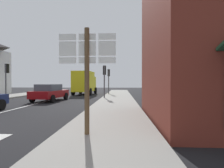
{
  "coord_description": "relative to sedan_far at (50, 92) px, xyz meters",
  "views": [
    {
      "loc": [
        6.49,
        -5.29,
        1.64
      ],
      "look_at": [
        5.73,
        9.2,
        1.5
      ],
      "focal_mm": 28.56,
      "sensor_mm": 36.0,
      "label": 1
    }
  ],
  "objects": [
    {
      "name": "sedan_far",
      "position": [
        0.0,
        0.0,
        0.0
      ],
      "size": [
        2.26,
        4.34,
        1.47
      ],
      "color": "maroon",
      "rests_on": "ground"
    },
    {
      "name": "delivery_truck",
      "position": [
        1.38,
        8.21,
        0.89
      ],
      "size": [
        2.68,
        5.09,
        3.05
      ],
      "color": "yellow",
      "rests_on": "ground"
    },
    {
      "name": "traffic_light_far_right",
      "position": [
        4.63,
        8.03,
        1.72
      ],
      "size": [
        0.3,
        0.49,
        3.35
      ],
      "color": "#47474C",
      "rests_on": "ground"
    },
    {
      "name": "traffic_light_near_right",
      "position": [
        4.63,
        2.07,
        1.67
      ],
      "size": [
        0.3,
        0.49,
        3.28
      ],
      "color": "#47474C",
      "rests_on": "ground"
    },
    {
      "name": "ground_plane",
      "position": [
        -0.2,
        -0.08,
        -0.76
      ],
      "size": [
        80.0,
        80.0,
        0.0
      ],
      "primitive_type": "plane",
      "color": "black"
    },
    {
      "name": "route_sign_post",
      "position": [
        5.3,
        -10.27,
        1.24
      ],
      "size": [
        1.66,
        0.14,
        3.2
      ],
      "color": "brown",
      "rests_on": "ground"
    },
    {
      "name": "traffic_light_near_left",
      "position": [
        -5.04,
        1.66,
        1.81
      ],
      "size": [
        0.3,
        0.49,
        3.47
      ],
      "color": "#47474C",
      "rests_on": "ground"
    },
    {
      "name": "sidewalk_right",
      "position": [
        5.89,
        -2.08,
        -0.69
      ],
      "size": [
        3.11,
        44.0,
        0.14
      ],
      "primitive_type": "cube",
      "color": "gray",
      "rests_on": "ground"
    },
    {
      "name": "lane_centre_stripe",
      "position": [
        -0.2,
        -4.08,
        -0.75
      ],
      "size": [
        0.16,
        12.0,
        0.01
      ],
      "primitive_type": "cube",
      "color": "silver",
      "rests_on": "ground"
    }
  ]
}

